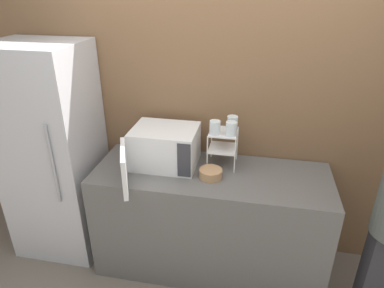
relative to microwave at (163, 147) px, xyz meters
The scene contains 9 objects.
wall_back 0.56m from the microwave, 39.91° to the left, with size 8.00×0.06×2.60m.
counter 0.73m from the microwave, ahead, with size 1.83×0.68×0.91m.
microwave is the anchor object (origin of this frame).
dish_rack 0.47m from the microwave, 11.79° to the left, with size 0.22×0.23×0.29m.
glass_front_left 0.44m from the microwave, ahead, with size 0.08×0.08×0.11m.
glass_back_right 0.58m from the microwave, 16.60° to the left, with size 0.08×0.08×0.11m.
glass_front_right 0.56m from the microwave, ahead, with size 0.08×0.08×0.11m.
bowl 0.43m from the microwave, 16.96° to the right, with size 0.17×0.17×0.07m.
refrigerator 0.98m from the microwave, behind, with size 0.72×0.65×1.85m.
Camera 1 is at (0.30, -1.93, 2.26)m, focal length 32.00 mm.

